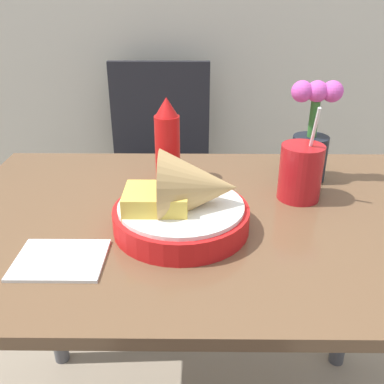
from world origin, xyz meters
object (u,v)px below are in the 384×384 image
at_px(chair_far_window, 160,161).
at_px(ketchup_bottle, 167,141).
at_px(food_basket, 187,203).
at_px(flower_vase, 311,137).
at_px(drink_cup, 300,174).

xyz_separation_m(chair_far_window, ketchup_bottle, (0.08, -0.64, 0.31)).
xyz_separation_m(food_basket, flower_vase, (0.30, 0.25, 0.05)).
bearing_deg(ketchup_bottle, chair_far_window, 96.85).
xyz_separation_m(drink_cup, flower_vase, (0.05, 0.11, 0.05)).
bearing_deg(chair_far_window, flower_vase, -56.21).
bearing_deg(drink_cup, chair_far_window, 117.01).
bearing_deg(chair_far_window, food_basket, -81.74).
bearing_deg(drink_cup, flower_vase, 67.68).
height_order(food_basket, drink_cup, drink_cup).
height_order(drink_cup, flower_vase, flower_vase).
relative_size(ketchup_bottle, flower_vase, 0.84).
bearing_deg(drink_cup, ketchup_bottle, 160.44).
xyz_separation_m(chair_far_window, drink_cup, (0.38, -0.74, 0.27)).
relative_size(chair_far_window, flower_vase, 3.80).
height_order(chair_far_window, ketchup_bottle, ketchup_bottle).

